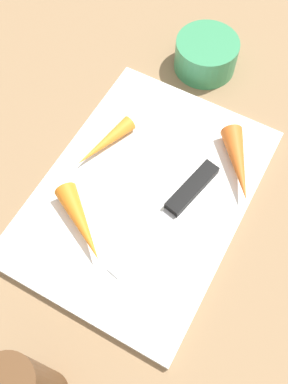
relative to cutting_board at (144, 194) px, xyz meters
The scene contains 7 objects.
ground_plane 0.01m from the cutting_board, ahead, with size 1.40×1.40×0.00m, color #8C6D4C.
cutting_board is the anchor object (origin of this frame).
knife 0.06m from the cutting_board, 111.57° to the left, with size 0.20×0.06×0.01m.
carrot_shortest 0.09m from the cutting_board, 113.03° to the right, with size 0.02×0.02×0.10m, color orange.
carrot_longest 0.13m from the cutting_board, 133.82° to the left, with size 0.03×0.03×0.11m, color orange.
carrot_medium 0.10m from the cutting_board, 27.96° to the right, with size 0.03×0.03×0.11m, color orange.
small_bowl 0.25m from the cutting_board, behind, with size 0.10×0.10×0.05m, color #388C59.
Camera 1 is at (0.23, 0.13, 0.53)m, focal length 41.05 mm.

